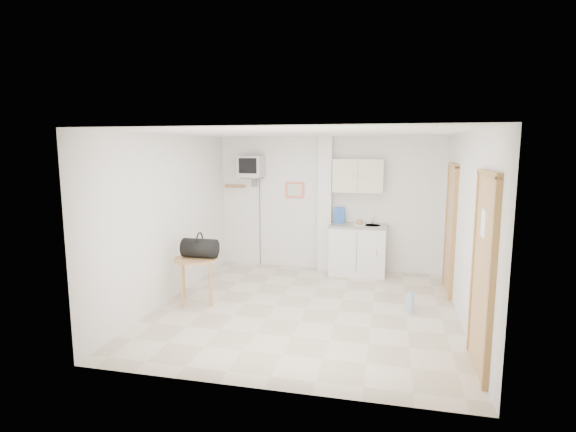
% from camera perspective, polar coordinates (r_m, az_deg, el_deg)
% --- Properties ---
extents(ground, '(4.50, 4.50, 0.00)m').
position_cam_1_polar(ground, '(6.63, 2.37, -11.64)').
color(ground, beige).
rests_on(ground, ground).
extents(room_envelope, '(4.24, 4.54, 2.55)m').
position_cam_1_polar(room_envelope, '(6.31, 4.75, 1.70)').
color(room_envelope, white).
rests_on(room_envelope, ground).
extents(kitchenette, '(1.03, 0.58, 2.10)m').
position_cam_1_polar(kitchenette, '(8.28, 8.85, -1.84)').
color(kitchenette, white).
rests_on(kitchenette, ground).
extents(crt_television, '(0.44, 0.45, 2.15)m').
position_cam_1_polar(crt_television, '(8.54, -4.70, 6.20)').
color(crt_television, slate).
rests_on(crt_television, ground).
extents(round_table, '(0.66, 0.66, 0.69)m').
position_cam_1_polar(round_table, '(6.83, -11.57, -5.93)').
color(round_table, '#AA804B').
rests_on(round_table, ground).
extents(duffel_bag, '(0.52, 0.29, 0.38)m').
position_cam_1_polar(duffel_bag, '(6.79, -11.13, -3.99)').
color(duffel_bag, black).
rests_on(duffel_bag, round_table).
extents(water_bottle, '(0.11, 0.11, 0.32)m').
position_cam_1_polar(water_bottle, '(6.64, 15.27, -10.58)').
color(water_bottle, '#94B2C5').
rests_on(water_bottle, ground).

